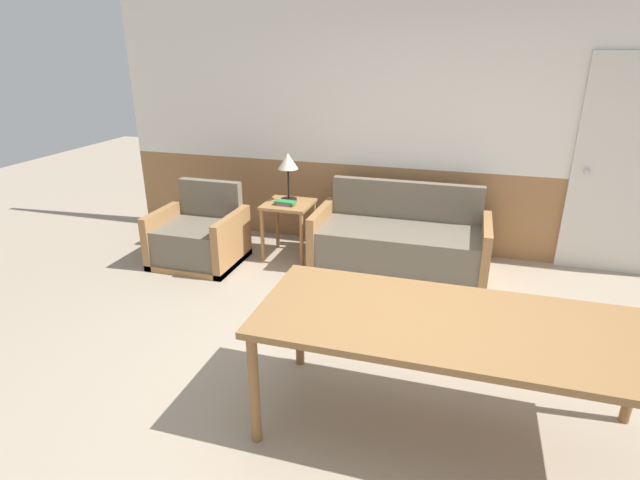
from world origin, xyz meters
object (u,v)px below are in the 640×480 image
object	(u,v)px
couch	(400,244)
dining_table	(456,331)
armchair	(199,239)
table_lamp	(288,164)
side_table	(288,213)

from	to	relation	value
couch	dining_table	size ratio (longest dim) A/B	0.78
couch	dining_table	world-z (taller)	couch
armchair	table_lamp	world-z (taller)	table_lamp
armchair	dining_table	xyz separation A→B (m)	(2.63, -1.81, 0.43)
armchair	table_lamp	xyz separation A→B (m)	(0.81, 0.51, 0.73)
couch	armchair	distance (m)	2.07
armchair	table_lamp	distance (m)	1.21
couch	table_lamp	size ratio (longest dim) A/B	3.40
armchair	table_lamp	size ratio (longest dim) A/B	1.69
armchair	side_table	distance (m)	0.97
armchair	dining_table	world-z (taller)	armchair
table_lamp	dining_table	xyz separation A→B (m)	(1.81, -2.31, -0.31)
side_table	table_lamp	size ratio (longest dim) A/B	1.18
couch	side_table	size ratio (longest dim) A/B	2.88
couch	armchair	bearing A→B (deg)	-167.62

